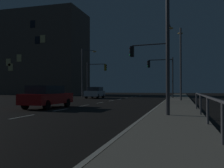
{
  "coord_description": "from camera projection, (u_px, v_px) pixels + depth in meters",
  "views": [
    {
      "loc": [
        7.42,
        -1.48,
        1.4
      ],
      "look_at": [
        -0.05,
        25.46,
        1.86
      ],
      "focal_mm": 39.89,
      "sensor_mm": 36.0,
      "label": 1
    }
  ],
  "objects": [
    {
      "name": "car",
      "position": [
        47.0,
        96.0,
        17.36
      ],
      "size": [
        1.93,
        4.44,
        1.57
      ],
      "color": "#B71414",
      "rests_on": "ground"
    },
    {
      "name": "ground_plane",
      "position": [
        87.0,
        105.0,
        20.25
      ],
      "size": [
        112.0,
        112.0,
        0.0
      ],
      "primitive_type": "plane",
      "color": "black",
      "rests_on": "ground"
    },
    {
      "name": "street_lamp_far_end",
      "position": [
        181.0,
        57.0,
        25.98
      ],
      "size": [
        0.56,
        1.76,
        7.51
      ],
      "color": "#4C4C51",
      "rests_on": "sidewalk_right"
    },
    {
      "name": "sidewalk_right",
      "position": [
        178.0,
        106.0,
        18.33
      ],
      "size": [
        2.55,
        77.0,
        0.14
      ],
      "primitive_type": "cube",
      "color": "#9E937F",
      "rests_on": "ground"
    },
    {
      "name": "street_lamp_median",
      "position": [
        164.0,
        30.0,
        12.03
      ],
      "size": [
        1.37,
        1.69,
        6.7
      ],
      "color": "#38383D",
      "rests_on": "sidewalk_right"
    },
    {
      "name": "car_oncoming",
      "position": [
        95.0,
        92.0,
        34.55
      ],
      "size": [
        2.06,
        4.5,
        1.57
      ],
      "color": "silver",
      "rests_on": "ground"
    },
    {
      "name": "street_lamp_corner",
      "position": [
        169.0,
        53.0,
        23.94
      ],
      "size": [
        0.56,
        2.19,
        7.66
      ],
      "color": "#4C4C51",
      "rests_on": "sidewalk_right"
    },
    {
      "name": "lane_markings_center",
      "position": [
        100.0,
        103.0,
        23.62
      ],
      "size": [
        0.14,
        50.0,
        0.01
      ],
      "color": "silver",
      "rests_on": "ground"
    },
    {
      "name": "street_lamp_mid_block",
      "position": [
        85.0,
        68.0,
        36.74
      ],
      "size": [
        1.82,
        1.64,
        7.19
      ],
      "color": "#4C4C51",
      "rests_on": "ground"
    },
    {
      "name": "traffic_light_far_center",
      "position": [
        96.0,
        73.0,
        37.57
      ],
      "size": [
        3.13,
        0.5,
        5.28
      ],
      "color": "#4C4C51",
      "rests_on": "ground"
    },
    {
      "name": "traffic_light_near_right",
      "position": [
        150.0,
        60.0,
        21.64
      ],
      "size": [
        3.42,
        0.65,
        5.31
      ],
      "color": "#4C4C51",
      "rests_on": "sidewalk_right"
    },
    {
      "name": "traffic_light_far_left",
      "position": [
        161.0,
        70.0,
        32.78
      ],
      "size": [
        3.44,
        0.37,
        5.26
      ],
      "color": "#2D3033",
      "rests_on": "sidewalk_right"
    },
    {
      "name": "barrier_fence",
      "position": [
        214.0,
        106.0,
        7.09
      ],
      "size": [
        0.09,
        16.36,
        0.98
      ],
      "color": "#59595E",
      "rests_on": "sidewalk_right"
    },
    {
      "name": "lane_edge_line",
      "position": [
        162.0,
        103.0,
        23.55
      ],
      "size": [
        0.14,
        53.0,
        0.01
      ],
      "color": "silver",
      "rests_on": "ground"
    },
    {
      "name": "building_distant",
      "position": [
        37.0,
        54.0,
        55.5
      ],
      "size": [
        21.53,
        10.22,
        17.91
      ],
      "color": "brown",
      "rests_on": "ground"
    }
  ]
}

